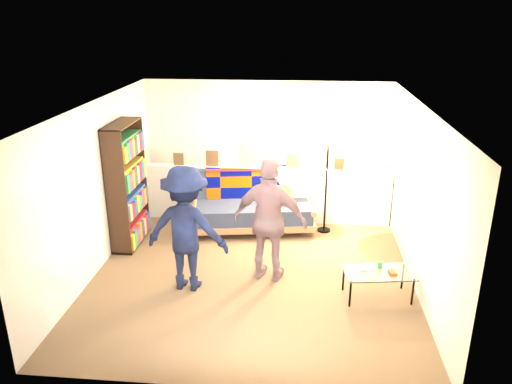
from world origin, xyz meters
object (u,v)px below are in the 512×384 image
bookshelf (127,189)px  floor_lamp (328,167)px  person_left (186,229)px  coffee_table (379,273)px  futon_sofa (254,205)px  person_right (270,221)px

bookshelf → floor_lamp: 3.27m
floor_lamp → person_left: person_left is taller
coffee_table → person_left: person_left is taller
coffee_table → futon_sofa: bearing=131.5°
futon_sofa → person_left: person_left is taller
coffee_table → floor_lamp: bearing=106.4°
futon_sofa → person_left: 2.21m
futon_sofa → person_left: (-0.69, -2.05, 0.45)m
futon_sofa → person_right: size_ratio=1.25×
floor_lamp → bookshelf: bearing=-166.9°
person_right → bookshelf: bearing=-10.1°
futon_sofa → floor_lamp: (1.24, -0.01, 0.73)m
futon_sofa → person_right: person_right is taller
person_right → coffee_table: bearing=177.9°
bookshelf → floor_lamp: bearing=13.1°
coffee_table → person_right: person_right is taller
bookshelf → person_left: 1.80m
bookshelf → coffee_table: (3.79, -1.34, -0.57)m
coffee_table → floor_lamp: 2.30m
futon_sofa → coffee_table: (1.85, -2.09, -0.06)m
futon_sofa → person_left: size_ratio=1.27×
coffee_table → person_right: 1.59m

